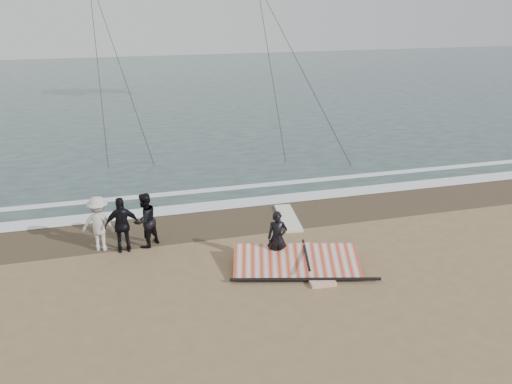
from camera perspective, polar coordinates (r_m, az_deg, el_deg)
ground at (r=14.70m, az=6.57°, el=-9.63°), size 120.00×120.00×0.00m
sea at (r=45.54m, az=-8.91°, el=11.63°), size 120.00×54.00×0.02m
wet_sand at (r=18.47m, az=1.53°, el=-2.70°), size 120.00×2.80×0.01m
foam_near at (r=19.70m, az=0.37°, el=-1.04°), size 120.00×0.90×0.01m
foam_far at (r=21.23m, az=-0.85°, el=0.66°), size 120.00×0.45×0.01m
man_main at (r=15.02m, az=2.45°, el=-5.21°), size 0.68×0.53×1.65m
board_white at (r=15.26m, az=6.29°, el=-8.16°), size 0.87×2.60×0.10m
board_cream at (r=18.21m, az=3.69°, el=-2.96°), size 0.88×2.35×0.10m
trio_cluster at (r=16.30m, az=-15.26°, el=-3.43°), size 2.62×1.16×1.83m
sail_rig at (r=15.04m, az=4.21°, el=-7.92°), size 4.17×2.56×0.50m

